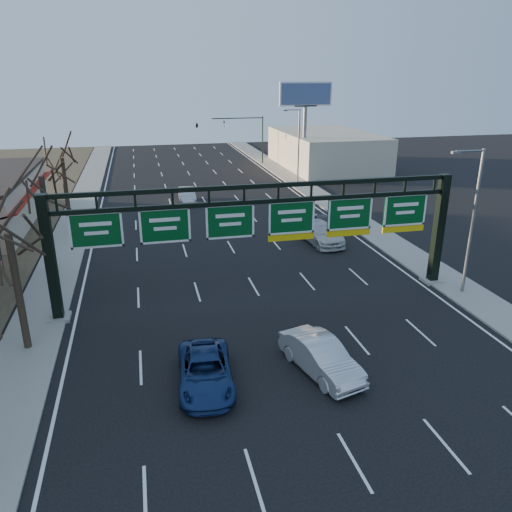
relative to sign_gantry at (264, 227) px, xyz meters
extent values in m
plane|color=black|center=(-0.16, -8.00, -4.63)|extent=(160.00, 160.00, 0.00)
cube|color=gray|center=(-12.96, 12.00, -4.57)|extent=(3.00, 120.00, 0.12)
cube|color=gray|center=(12.64, 12.00, -4.57)|extent=(3.00, 120.00, 0.12)
cube|color=white|center=(-0.16, 12.00, -4.62)|extent=(21.60, 120.00, 0.01)
cube|color=black|center=(-11.86, 0.00, -1.03)|extent=(0.55, 0.55, 7.20)
cube|color=gray|center=(-11.86, 0.00, -4.53)|extent=(1.20, 1.20, 0.20)
cube|color=black|center=(11.54, 0.00, -1.03)|extent=(0.55, 0.55, 7.20)
cube|color=gray|center=(11.54, 0.00, -4.53)|extent=(1.20, 1.20, 0.20)
cube|color=black|center=(-0.16, 0.00, 2.42)|extent=(23.40, 0.25, 0.25)
cube|color=black|center=(-0.16, 0.00, 1.52)|extent=(23.40, 0.25, 0.25)
cube|color=#044319|center=(-9.33, 0.00, 0.47)|extent=(2.80, 0.10, 2.00)
cube|color=#044319|center=(-5.66, 0.00, 0.47)|extent=(2.80, 0.10, 2.00)
cube|color=#044319|center=(-1.99, 0.00, 0.47)|extent=(2.80, 0.10, 2.00)
cube|color=#044319|center=(1.67, 0.00, 0.47)|extent=(2.80, 0.10, 2.00)
cube|color=yellow|center=(1.67, 0.00, -0.75)|extent=(2.80, 0.10, 0.40)
cube|color=#044319|center=(5.34, 0.00, 0.47)|extent=(2.80, 0.10, 2.00)
cube|color=yellow|center=(5.34, 0.00, -0.75)|extent=(2.80, 0.10, 0.40)
cube|color=#044319|center=(9.01, 0.00, 0.47)|extent=(2.80, 0.10, 2.00)
cube|color=yellow|center=(9.01, 0.00, -0.75)|extent=(2.80, 0.10, 0.40)
cube|color=maroon|center=(-16.56, 21.00, -1.63)|extent=(1.20, 18.00, 0.40)
cube|color=#BCB59B|center=(19.84, 42.00, -2.13)|extent=(12.00, 20.00, 5.00)
cylinder|color=black|center=(-12.96, -3.00, -1.47)|extent=(0.36, 0.36, 6.08)
cylinder|color=black|center=(-12.96, 7.00, -1.09)|extent=(0.36, 0.36, 6.84)
cylinder|color=black|center=(-12.96, 17.00, -1.28)|extent=(0.36, 0.36, 6.46)
cylinder|color=slate|center=(12.44, -2.00, -0.01)|extent=(0.20, 0.20, 9.00)
cylinder|color=slate|center=(11.54, -2.00, 4.39)|extent=(1.80, 0.12, 0.12)
cube|color=slate|center=(10.64, -2.00, 4.34)|extent=(0.50, 0.22, 0.15)
cylinder|color=slate|center=(12.44, 32.00, -0.01)|extent=(0.20, 0.20, 9.00)
cylinder|color=slate|center=(11.54, 32.00, 4.39)|extent=(1.80, 0.12, 0.12)
cube|color=slate|center=(10.64, 32.00, 4.34)|extent=(0.50, 0.22, 0.15)
cylinder|color=slate|center=(14.84, 37.00, -0.13)|extent=(0.50, 0.50, 9.00)
cube|color=slate|center=(14.84, 37.00, 4.37)|extent=(3.00, 0.30, 0.20)
cube|color=white|center=(14.84, 37.00, 5.87)|extent=(7.00, 0.30, 3.00)
cube|color=#425484|center=(14.84, 36.80, 5.87)|extent=(6.60, 0.05, 2.60)
cylinder|color=black|center=(11.64, 47.00, -1.13)|extent=(0.18, 0.18, 7.00)
cylinder|color=black|center=(7.84, 47.00, 2.17)|extent=(7.60, 0.14, 0.14)
imported|color=black|center=(5.84, 47.00, 1.37)|extent=(0.20, 0.20, 1.00)
imported|color=black|center=(1.84, 47.00, 1.37)|extent=(0.54, 0.54, 1.62)
imported|color=navy|center=(-4.68, -8.15, -3.92)|extent=(2.76, 5.27, 1.41)
imported|color=silver|center=(0.64, -8.32, -3.82)|extent=(2.91, 5.17, 1.61)
imported|color=silver|center=(7.12, 9.54, -3.80)|extent=(2.93, 5.95, 1.66)
imported|color=#404245|center=(8.36, 12.18, -3.87)|extent=(2.05, 4.54, 1.51)
imported|color=#A3A4A8|center=(-2.03, 25.46, -3.85)|extent=(1.77, 4.77, 1.56)
camera|label=1|loc=(-6.84, -27.00, 8.44)|focal=35.00mm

